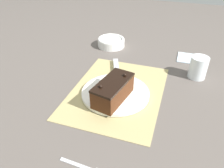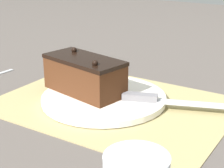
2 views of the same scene
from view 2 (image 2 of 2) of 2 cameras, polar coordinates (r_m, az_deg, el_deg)
The scene contains 5 objects.
ground_plane at distance 0.76m, azimuth 0.25°, elevation -3.19°, with size 3.00×3.00×0.00m, color #544C47.
placemat_woven at distance 0.76m, azimuth 0.25°, elevation -3.05°, with size 0.46×0.34×0.00m, color tan.
cake_plate at distance 0.77m, azimuth -1.28°, elevation -2.15°, with size 0.26×0.26×0.01m.
chocolate_cake at distance 0.78m, azimuth -4.22°, elevation 1.39°, with size 0.19×0.11×0.08m.
serving_knife at distance 0.74m, azimuth 7.09°, elevation -2.35°, with size 0.21×0.10×0.01m.
Camera 2 is at (-0.37, 0.59, 0.30)m, focal length 60.00 mm.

